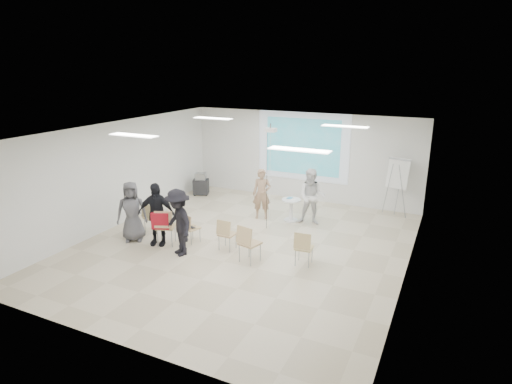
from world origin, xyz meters
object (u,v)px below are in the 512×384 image
at_px(laptop, 192,227).
at_px(flipchart_easel, 398,174).
at_px(chair_left_inner, 189,226).
at_px(audience_left, 156,210).
at_px(chair_right_far, 303,246).
at_px(audience_mid, 178,218).
at_px(player_left, 262,191).
at_px(player_right, 312,194).
at_px(chair_left_mid, 165,225).
at_px(av_cart, 201,185).
at_px(pedestal_table, 291,209).
at_px(chair_center, 226,232).
at_px(chair_right_inner, 248,241).
at_px(chair_far_left, 151,216).
at_px(audience_outer, 132,208).

distance_m(laptop, flipchart_easel, 6.40).
distance_m(chair_left_inner, audience_left, 0.96).
bearing_deg(chair_right_far, laptop, 174.19).
distance_m(audience_mid, flipchart_easel, 6.82).
bearing_deg(player_left, laptop, -128.64).
relative_size(player_right, chair_left_mid, 1.88).
relative_size(chair_left_inner, audience_left, 0.42).
bearing_deg(av_cart, chair_right_far, -58.30).
bearing_deg(audience_mid, audience_left, -166.18).
bearing_deg(player_left, pedestal_table, -9.37).
height_order(player_right, audience_mid, audience_mid).
xyz_separation_m(chair_left_mid, chair_right_far, (3.60, 0.43, -0.08)).
height_order(pedestal_table, audience_left, audience_left).
height_order(player_right, chair_right_far, player_right).
relative_size(chair_center, audience_left, 0.44).
distance_m(player_right, chair_right_far, 2.81).
bearing_deg(audience_mid, flipchart_easel, 81.46).
relative_size(chair_right_inner, audience_left, 0.49).
xyz_separation_m(player_left, chair_far_left, (-2.27, -2.42, -0.35)).
distance_m(chair_left_inner, audience_mid, 0.87).
height_order(pedestal_table, audience_outer, audience_outer).
xyz_separation_m(player_left, player_right, (1.52, 0.17, 0.05)).
xyz_separation_m(chair_left_inner, chair_center, (1.09, -0.01, 0.02)).
height_order(pedestal_table, chair_far_left, chair_far_left).
height_order(player_right, audience_outer, player_right).
bearing_deg(audience_mid, chair_left_mid, -172.72).
relative_size(pedestal_table, chair_left_inner, 0.89).
bearing_deg(audience_outer, chair_far_left, 46.19).
distance_m(chair_left_inner, chair_right_inner, 1.94).
bearing_deg(laptop, player_left, -93.32).
bearing_deg(chair_left_inner, av_cart, 135.43).
bearing_deg(audience_left, audience_outer, 168.26).
height_order(audience_mid, flipchart_easel, audience_mid).
relative_size(chair_right_inner, audience_outer, 0.52).
bearing_deg(chair_right_far, chair_far_left, 174.29).
height_order(chair_left_mid, av_cart, chair_left_mid).
xyz_separation_m(chair_right_inner, audience_mid, (-1.73, -0.30, 0.39)).
bearing_deg(laptop, audience_mid, 117.67).
height_order(player_left, audience_outer, audience_outer).
xyz_separation_m(player_left, audience_mid, (-0.75, -3.23, 0.08)).
distance_m(laptop, audience_mid, 0.96).
bearing_deg(av_cart, chair_far_left, -101.03).
height_order(chair_center, audience_mid, audience_mid).
distance_m(pedestal_table, audience_left, 4.04).
bearing_deg(av_cart, chair_left_inner, -83.57).
bearing_deg(chair_right_far, pedestal_table, 111.84).
xyz_separation_m(player_left, chair_left_inner, (-0.92, -2.53, -0.40)).
xyz_separation_m(chair_right_inner, audience_left, (-2.61, -0.01, 0.39)).
distance_m(player_left, chair_center, 2.57).
bearing_deg(audience_left, chair_left_inner, 13.94).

